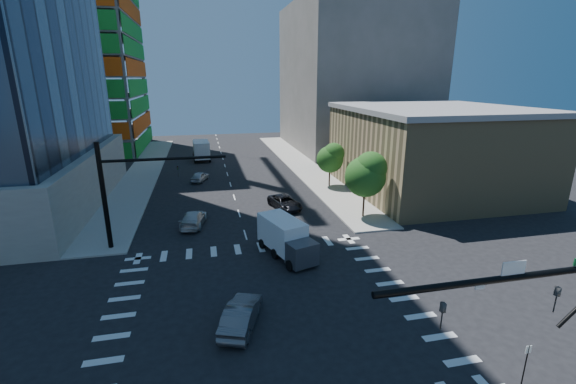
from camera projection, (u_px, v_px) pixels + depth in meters
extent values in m
plane|color=black|center=(267.00, 307.00, 24.40)|extent=(160.00, 160.00, 0.00)
cube|color=silver|center=(267.00, 307.00, 24.40)|extent=(20.00, 20.00, 0.01)
cube|color=gray|center=(301.00, 164.00, 64.41)|extent=(5.00, 60.00, 0.15)
cube|color=gray|center=(144.00, 172.00, 59.21)|extent=(5.00, 60.00, 0.15)
cube|color=#1B942D|center=(132.00, 20.00, 72.34)|extent=(0.12, 24.00, 49.00)
cube|color=#D54B0C|center=(30.00, 5.00, 57.92)|extent=(24.00, 0.12, 49.00)
cube|color=#958256|center=(432.00, 151.00, 48.77)|extent=(20.00, 22.00, 10.00)
cube|color=gray|center=(437.00, 109.00, 47.26)|extent=(20.50, 22.50, 0.60)
cube|color=#625E58|center=(353.00, 78.00, 77.50)|extent=(24.00, 30.00, 28.00)
cylinder|color=black|center=(512.00, 278.00, 12.84)|extent=(10.00, 0.24, 0.24)
imported|color=black|center=(555.00, 299.00, 13.57)|extent=(0.16, 0.20, 1.00)
imported|color=black|center=(441.00, 316.00, 12.64)|extent=(0.16, 0.20, 1.00)
cube|color=white|center=(514.00, 268.00, 12.74)|extent=(0.90, 0.04, 0.50)
cylinder|color=black|center=(104.00, 196.00, 31.44)|extent=(0.40, 0.40, 9.00)
cylinder|color=black|center=(164.00, 159.00, 31.66)|extent=(10.00, 0.24, 0.24)
imported|color=black|center=(178.00, 171.00, 32.18)|extent=(0.16, 0.20, 1.00)
cylinder|color=#382316|center=(363.00, 206.00, 39.74)|extent=(0.20, 0.20, 2.27)
sphere|color=#124413|center=(365.00, 177.00, 38.86)|extent=(4.16, 4.16, 4.16)
sphere|color=#356A23|center=(371.00, 168.00, 38.38)|extent=(3.25, 3.25, 3.25)
cylinder|color=#382316|center=(329.00, 179.00, 51.08)|extent=(0.20, 0.20, 1.92)
sphere|color=#124413|center=(330.00, 159.00, 50.33)|extent=(3.52, 3.52, 3.52)
sphere|color=#356A23|center=(334.00, 153.00, 49.90)|extent=(2.75, 2.75, 2.75)
cylinder|color=black|center=(525.00, 366.00, 17.89)|extent=(0.06, 0.06, 2.20)
cube|color=silver|center=(529.00, 349.00, 17.64)|extent=(0.30, 0.03, 0.40)
imported|color=black|center=(285.00, 202.00, 42.63)|extent=(3.52, 5.55, 1.43)
imported|color=#BDBDBD|center=(194.00, 219.00, 37.68)|extent=(2.94, 5.28, 1.45)
imported|color=silver|center=(200.00, 176.00, 53.98)|extent=(2.86, 4.30, 1.36)
imported|color=#525358|center=(241.00, 315.00, 22.32)|extent=(3.12, 4.90, 1.52)
cube|color=white|center=(288.00, 236.00, 30.80)|extent=(3.56, 5.13, 2.43)
cube|color=#404147|center=(288.00, 243.00, 30.97)|extent=(2.56, 2.26, 1.77)
cube|color=silver|center=(201.00, 148.00, 67.86)|extent=(2.86, 5.50, 2.79)
cube|color=#404147|center=(201.00, 152.00, 68.05)|extent=(2.57, 2.06, 2.04)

